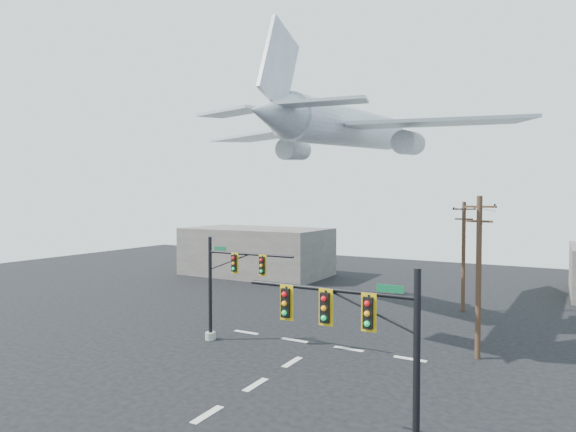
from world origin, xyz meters
The scene contains 9 objects.
ground centered at (0.00, 0.00, 0.00)m, with size 120.00×120.00×0.00m, color black.
lane_markings centered at (0.00, 5.33, 0.01)m, with size 14.00×21.20×0.01m.
signal_mast_near centered at (7.73, -0.32, 4.15)m, with size 7.19×0.81×7.34m.
signal_mast_far centered at (-5.75, 9.26, 3.83)m, with size 6.90×0.79×7.14m.
utility_pole_a centered at (9.57, 14.08, 5.20)m, with size 1.98×0.51×9.93m.
utility_pole_b centered at (6.69, 26.64, 4.98)m, with size 1.91×0.50×9.51m.
power_lines centered at (8.13, 20.36, 9.02)m, with size 4.65×12.57×0.03m.
airliner centered at (-1.54, 20.68, 15.65)m, with size 28.45×29.76×7.95m.
building_left centered at (-20.00, 35.00, 3.00)m, with size 18.00×10.00×6.00m, color #6A655D.
Camera 1 is at (13.59, -16.87, 9.72)m, focal length 30.00 mm.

